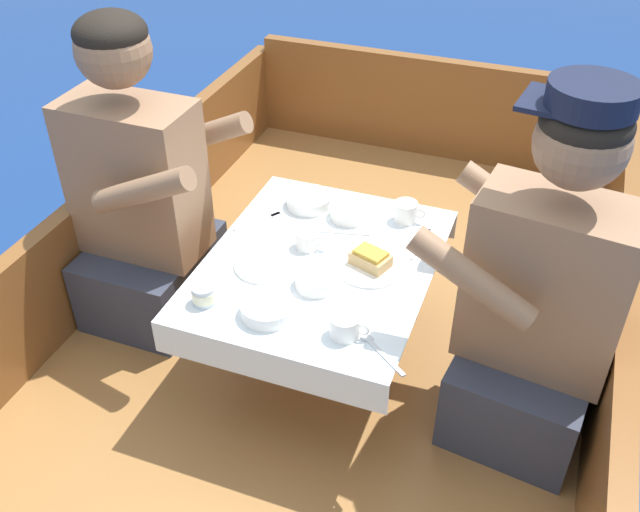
{
  "coord_description": "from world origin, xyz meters",
  "views": [
    {
      "loc": [
        0.58,
        -1.56,
        1.9
      ],
      "look_at": [
        0.0,
        -0.0,
        0.66
      ],
      "focal_mm": 40.0,
      "sensor_mm": 36.0,
      "label": 1
    }
  ],
  "objects_px": {
    "person_port": "(142,202)",
    "person_starboard": "(540,304)",
    "coffee_cup_port": "(308,239)",
    "coffee_cup_center": "(406,211)",
    "sandwich": "(371,258)",
    "tin_can": "(204,294)",
    "coffee_cup_starboard": "(345,326)"
  },
  "relations": [
    {
      "from": "coffee_cup_port",
      "to": "tin_can",
      "type": "distance_m",
      "value": 0.38
    },
    {
      "from": "coffee_cup_port",
      "to": "coffee_cup_center",
      "type": "distance_m",
      "value": 0.34
    },
    {
      "from": "person_port",
      "to": "coffee_cup_starboard",
      "type": "relative_size",
      "value": 9.79
    },
    {
      "from": "person_port",
      "to": "tin_can",
      "type": "bearing_deg",
      "value": -39.2
    },
    {
      "from": "sandwich",
      "to": "coffee_cup_starboard",
      "type": "xyz_separation_m",
      "value": [
        0.02,
        -0.3,
        -0.0
      ]
    },
    {
      "from": "person_port",
      "to": "sandwich",
      "type": "bearing_deg",
      "value": -1.16
    },
    {
      "from": "person_port",
      "to": "person_starboard",
      "type": "relative_size",
      "value": 0.99
    },
    {
      "from": "coffee_cup_port",
      "to": "coffee_cup_center",
      "type": "height_order",
      "value": "coffee_cup_center"
    },
    {
      "from": "sandwich",
      "to": "coffee_cup_port",
      "type": "relative_size",
      "value": 1.27
    },
    {
      "from": "person_starboard",
      "to": "person_port",
      "type": "bearing_deg",
      "value": 4.51
    },
    {
      "from": "tin_can",
      "to": "person_port",
      "type": "bearing_deg",
      "value": 140.3
    },
    {
      "from": "person_port",
      "to": "person_starboard",
      "type": "bearing_deg",
      "value": -2.77
    },
    {
      "from": "person_port",
      "to": "sandwich",
      "type": "height_order",
      "value": "person_port"
    },
    {
      "from": "person_starboard",
      "to": "sandwich",
      "type": "bearing_deg",
      "value": 1.93
    },
    {
      "from": "person_starboard",
      "to": "tin_can",
      "type": "height_order",
      "value": "person_starboard"
    },
    {
      "from": "person_port",
      "to": "sandwich",
      "type": "xyz_separation_m",
      "value": [
        0.77,
        -0.02,
        -0.01
      ]
    },
    {
      "from": "person_port",
      "to": "coffee_cup_center",
      "type": "bearing_deg",
      "value": 17.8
    },
    {
      "from": "coffee_cup_port",
      "to": "coffee_cup_center",
      "type": "xyz_separation_m",
      "value": [
        0.24,
        0.24,
        0.01
      ]
    },
    {
      "from": "tin_can",
      "to": "coffee_cup_center",
      "type": "bearing_deg",
      "value": 54.79
    },
    {
      "from": "person_starboard",
      "to": "sandwich",
      "type": "relative_size",
      "value": 8.28
    },
    {
      "from": "person_starboard",
      "to": "coffee_cup_center",
      "type": "distance_m",
      "value": 0.55
    },
    {
      "from": "sandwich",
      "to": "coffee_cup_center",
      "type": "bearing_deg",
      "value": 83.2
    },
    {
      "from": "sandwich",
      "to": "coffee_cup_starboard",
      "type": "distance_m",
      "value": 0.3
    },
    {
      "from": "person_port",
      "to": "coffee_cup_center",
      "type": "relative_size",
      "value": 10.26
    },
    {
      "from": "coffee_cup_center",
      "to": "person_port",
      "type": "bearing_deg",
      "value": -162.71
    },
    {
      "from": "tin_can",
      "to": "coffee_cup_starboard",
      "type": "bearing_deg",
      "value": 1.48
    },
    {
      "from": "coffee_cup_port",
      "to": "coffee_cup_starboard",
      "type": "distance_m",
      "value": 0.4
    },
    {
      "from": "person_port",
      "to": "coffee_cup_port",
      "type": "height_order",
      "value": "person_port"
    },
    {
      "from": "sandwich",
      "to": "coffee_cup_starboard",
      "type": "height_order",
      "value": "coffee_cup_starboard"
    },
    {
      "from": "coffee_cup_port",
      "to": "tin_can",
      "type": "xyz_separation_m",
      "value": [
        -0.17,
        -0.34,
        -0.0
      ]
    },
    {
      "from": "person_starboard",
      "to": "coffee_cup_starboard",
      "type": "height_order",
      "value": "person_starboard"
    },
    {
      "from": "coffee_cup_starboard",
      "to": "tin_can",
      "type": "bearing_deg",
      "value": -178.52
    }
  ]
}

